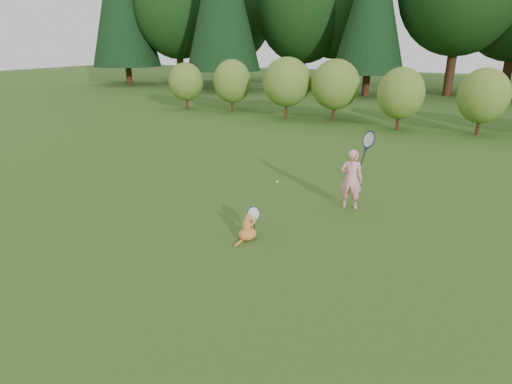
% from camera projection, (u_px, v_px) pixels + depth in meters
% --- Properties ---
extents(ground, '(100.00, 100.00, 0.00)m').
position_uv_depth(ground, '(228.00, 237.00, 8.22)').
color(ground, '#254D15').
rests_on(ground, ground).
extents(shrub_row, '(28.00, 3.00, 2.80)m').
position_uv_depth(shrub_row, '(376.00, 93.00, 18.72)').
color(shrub_row, '#597624').
rests_on(shrub_row, ground).
extents(child, '(0.81, 0.56, 2.02)m').
position_uv_depth(child, '(352.00, 178.00, 9.43)').
color(child, pink).
rests_on(child, ground).
extents(cat, '(0.52, 0.80, 0.70)m').
position_uv_depth(cat, '(248.00, 226.00, 8.06)').
color(cat, '#C26325').
rests_on(cat, ground).
extents(tennis_ball, '(0.07, 0.07, 0.07)m').
position_uv_depth(tennis_ball, '(277.00, 182.00, 9.31)').
color(tennis_ball, '#A6D018').
rests_on(tennis_ball, ground).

